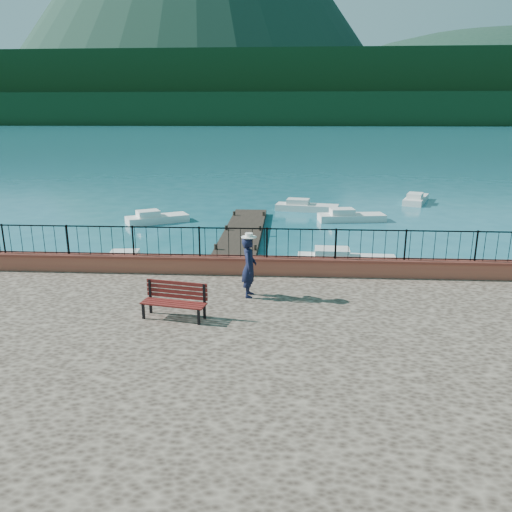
# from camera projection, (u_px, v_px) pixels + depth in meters

# --- Properties ---
(ground) EXTENTS (2000.00, 2000.00, 0.00)m
(ground) POSITION_uv_depth(u_px,v_px,m) (272.00, 361.00, 13.13)
(ground) COLOR #19596B
(ground) RESTS_ON ground
(parapet) EXTENTS (28.00, 0.46, 0.58)m
(parapet) POSITION_uv_depth(u_px,v_px,m) (276.00, 266.00, 16.28)
(parapet) COLOR #A3533B
(parapet) RESTS_ON promenade
(railing) EXTENTS (27.00, 0.05, 0.95)m
(railing) POSITION_uv_depth(u_px,v_px,m) (276.00, 243.00, 16.07)
(railing) COLOR black
(railing) RESTS_ON parapet
(dock) EXTENTS (2.00, 16.00, 0.30)m
(dock) POSITION_uv_depth(u_px,v_px,m) (239.00, 242.00, 24.73)
(dock) COLOR #2D231C
(dock) RESTS_ON ground
(far_forest) EXTENTS (900.00, 60.00, 18.00)m
(far_forest) POSITION_uv_depth(u_px,v_px,m) (288.00, 109.00, 298.63)
(far_forest) COLOR black
(far_forest) RESTS_ON ground
(foothills) EXTENTS (900.00, 120.00, 44.00)m
(foothills) POSITION_uv_depth(u_px,v_px,m) (289.00, 91.00, 352.66)
(foothills) COLOR black
(foothills) RESTS_ON ground
(companion_hill) EXTENTS (448.00, 384.00, 180.00)m
(companion_hill) POSITION_uv_depth(u_px,v_px,m) (492.00, 120.00, 537.36)
(companion_hill) COLOR #142D23
(companion_hill) RESTS_ON ground
(park_bench) EXTENTS (1.74, 0.86, 0.93)m
(park_bench) POSITION_uv_depth(u_px,v_px,m) (174.00, 308.00, 12.77)
(park_bench) COLOR black
(park_bench) RESTS_ON promenade
(person) EXTENTS (0.42, 0.64, 1.75)m
(person) POSITION_uv_depth(u_px,v_px,m) (249.00, 267.00, 14.17)
(person) COLOR black
(person) RESTS_ON promenade
(hat) EXTENTS (0.44, 0.44, 0.12)m
(hat) POSITION_uv_depth(u_px,v_px,m) (249.00, 235.00, 13.92)
(hat) COLOR silver
(hat) RESTS_ON person
(boat_0) EXTENTS (3.39, 1.66, 0.80)m
(boat_0) POSITION_uv_depth(u_px,v_px,m) (136.00, 260.00, 20.79)
(boat_0) COLOR silver
(boat_0) RESTS_ON ground
(boat_1) EXTENTS (4.20, 1.49, 0.80)m
(boat_1) POSITION_uv_depth(u_px,v_px,m) (347.00, 257.00, 21.19)
(boat_1) COLOR silver
(boat_1) RESTS_ON ground
(boat_2) EXTENTS (4.12, 1.84, 0.80)m
(boat_2) POSITION_uv_depth(u_px,v_px,m) (352.00, 215.00, 30.25)
(boat_2) COLOR silver
(boat_2) RESTS_ON ground
(boat_3) EXTENTS (3.78, 2.92, 0.80)m
(boat_3) POSITION_uv_depth(u_px,v_px,m) (157.00, 216.00, 29.83)
(boat_3) COLOR white
(boat_3) RESTS_ON ground
(boat_4) EXTENTS (4.31, 2.02, 0.80)m
(boat_4) POSITION_uv_depth(u_px,v_px,m) (307.00, 205.00, 33.51)
(boat_4) COLOR silver
(boat_4) RESTS_ON ground
(boat_5) EXTENTS (2.70, 4.24, 0.80)m
(boat_5) POSITION_uv_depth(u_px,v_px,m) (416.00, 197.00, 36.62)
(boat_5) COLOR silver
(boat_5) RESTS_ON ground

